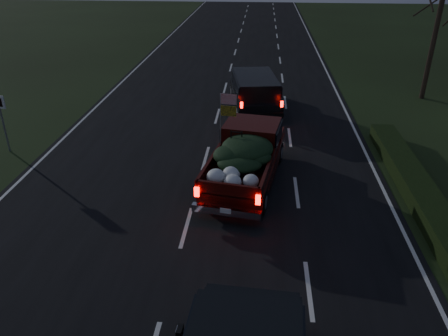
# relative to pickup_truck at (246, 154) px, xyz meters

# --- Properties ---
(ground) EXTENTS (120.00, 120.00, 0.00)m
(ground) POSITION_rel_pickup_truck_xyz_m (-1.74, -3.24, -1.11)
(ground) COLOR black
(ground) RESTS_ON ground
(road_asphalt) EXTENTS (14.00, 120.00, 0.02)m
(road_asphalt) POSITION_rel_pickup_truck_xyz_m (-1.74, -3.24, -1.10)
(road_asphalt) COLOR black
(road_asphalt) RESTS_ON ground
(hedge_row) EXTENTS (1.00, 10.00, 0.60)m
(hedge_row) POSITION_rel_pickup_truck_xyz_m (6.06, -0.24, -0.81)
(hedge_row) COLOR black
(hedge_row) RESTS_ON ground
(route_sign) EXTENTS (0.55, 0.08, 2.50)m
(route_sign) POSITION_rel_pickup_truck_xyz_m (-10.24, 1.76, 0.55)
(route_sign) COLOR gray
(route_sign) RESTS_ON ground
(bare_tree_far) EXTENTS (3.60, 3.60, 7.00)m
(bare_tree_far) POSITION_rel_pickup_truck_xyz_m (9.76, 10.76, 4.12)
(bare_tree_far) COLOR black
(bare_tree_far) RESTS_ON ground
(pickup_truck) EXTENTS (3.03, 5.91, 2.96)m
(pickup_truck) POSITION_rel_pickup_truck_xyz_m (0.00, 0.00, 0.00)
(pickup_truck) COLOR #3E0C08
(pickup_truck) RESTS_ON ground
(lead_suv) EXTENTS (2.96, 5.49, 1.50)m
(lead_suv) POSITION_rel_pickup_truck_xyz_m (0.14, 8.05, 0.02)
(lead_suv) COLOR black
(lead_suv) RESTS_ON ground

